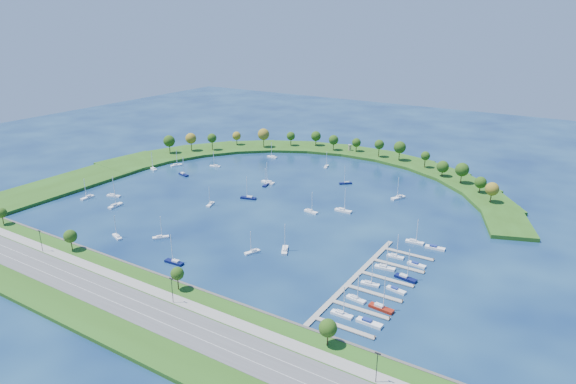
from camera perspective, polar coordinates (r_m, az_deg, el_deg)
The scene contains 40 objects.
ground at distance 292.56m, azimuth -1.35°, elevation -0.84°, with size 700.00×700.00×0.00m, color #071742.
south_shoreline at distance 210.43m, azimuth -20.37°, elevation -10.51°, with size 420.00×43.10×11.60m.
breakwater at distance 355.23m, azimuth -3.29°, elevation 3.03°, with size 286.74×247.64×2.00m.
breakwater_trees at distance 365.87m, azimuth 4.14°, elevation 5.07°, with size 237.44×87.50×14.99m.
harbor_tower at distance 392.84m, azimuth 7.02°, elevation 5.04°, with size 2.60×2.60×4.47m.
dock_system at distance 206.99m, azimuth 9.35°, elevation -10.17°, with size 24.28×82.00×1.60m.
moored_boat_0 at distance 377.72m, azimuth -1.80°, elevation 4.05°, with size 8.19×2.71×11.87m.
moored_boat_1 at distance 320.62m, azimuth 6.57°, elevation 1.06°, with size 7.74×7.00×12.02m.
moored_boat_2 at distance 229.67m, azimuth -0.37°, elevation -6.56°, with size 6.44×9.06×13.14m.
moored_boat_3 at distance 250.08m, azimuth -14.28°, elevation -4.95°, with size 6.65×7.16×11.24m.
moored_boat_4 at distance 365.48m, azimuth -12.58°, elevation 3.04°, with size 5.32×8.36×11.95m.
moored_boat_5 at distance 354.55m, azimuth 4.37°, elevation 2.95°, with size 3.92×7.77×11.00m.
moored_boat_6 at distance 313.78m, azimuth -19.22°, elevation -0.36°, with size 8.73×4.77×12.36m.
moored_boat_7 at distance 358.20m, azimuth -8.30°, elevation 2.97°, with size 7.84×4.20×11.10m.
moored_boat_8 at distance 316.03m, azimuth -2.52°, elevation 0.89°, with size 3.97×8.03×11.38m.
moored_boat_9 at distance 286.63m, azimuth -8.81°, elevation -1.33°, with size 4.31×7.91×11.21m.
moored_boat_10 at distance 316.35m, azimuth -21.84°, elevation -0.53°, with size 2.68×8.52×12.41m.
moored_boat_11 at distance 297.28m, azimuth -19.04°, elevation -1.43°, with size 3.56×9.51×13.66m.
moored_boat_12 at distance 293.72m, azimuth -4.52°, elevation -0.62°, with size 9.63×4.76×13.63m.
moored_boat_13 at distance 224.75m, azimuth -12.81°, elevation -7.71°, with size 9.21×3.06×13.34m.
moored_boat_14 at distance 228.90m, azimuth -4.07°, elevation -6.73°, with size 4.85×7.55×10.79m.
moored_boat_15 at distance 300.24m, azimuth 12.43°, elevation -0.58°, with size 6.40×9.53×13.70m.
moored_boat_16 at distance 320.11m, azimuth -2.28°, elevation 1.16°, with size 9.49×3.40×13.67m.
moored_boat_17 at distance 273.24m, azimuth 2.62°, elevation -2.17°, with size 8.35×3.44×11.92m.
moored_boat_18 at distance 275.61m, azimuth 6.28°, elevation -2.07°, with size 9.53×2.98×13.88m.
moored_boat_19 at distance 256.74m, azimuth -18.85°, elevation -4.76°, with size 7.98×4.61×11.33m.
moored_boat_20 at distance 360.56m, azimuth -15.08°, elevation 2.61°, with size 8.74×5.59×12.50m.
moored_boat_21 at distance 343.00m, azimuth -11.80°, elevation 2.02°, with size 9.14×4.64×12.94m.
docked_boat_0 at distance 185.80m, azimuth 6.12°, elevation -13.57°, with size 8.28×2.44×12.12m.
docked_boat_1 at distance 182.74m, azimuth 9.19°, elevation -14.44°, with size 9.50×2.93×1.92m.
docked_boat_2 at distance 195.16m, azimuth 7.72°, elevation -11.88°, with size 8.04×3.21×11.48m.
docked_boat_3 at distance 191.15m, azimuth 10.53°, elevation -12.76°, with size 9.64×3.51×13.87m.
docked_boat_4 at distance 205.76m, azimuth 9.30°, elevation -10.19°, with size 7.68×2.99×11.00m.
docked_boat_5 at distance 203.71m, azimuth 12.16°, elevation -10.82°, with size 8.17×3.42×1.62m.
docked_boat_6 at distance 218.74m, azimuth 10.94°, elevation -8.37°, with size 8.87×3.43×12.71m.
docked_boat_7 at distance 212.53m, azimuth 13.21°, elevation -9.43°, with size 9.58×3.95×13.67m.
docked_boat_8 at distance 229.20m, azimuth 12.10°, elevation -7.11°, with size 7.74×2.59×11.21m.
docked_boat_9 at distance 224.46m, azimuth 14.39°, elevation -7.99°, with size 8.26×3.18×1.64m.
docked_boat_10 at distance 244.91m, azimuth 14.19°, elevation -5.47°, with size 8.63×3.13×12.42m.
docked_boat_11 at distance 241.67m, azimuth 16.34°, elevation -6.10°, with size 9.14×3.23×1.83m.
Camera 1 is at (151.09, -228.67, 102.34)m, focal length 31.28 mm.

